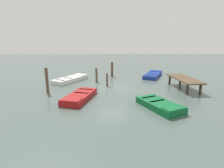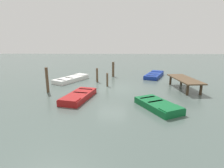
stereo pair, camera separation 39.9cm
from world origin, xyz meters
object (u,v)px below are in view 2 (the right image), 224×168
object	(u,v)px
rowboat_green	(158,105)
mooring_piling_far_right	(113,69)
rowboat_red	(79,96)
dock_segment	(185,80)
mooring_piling_far_left	(97,75)
rowboat_blue	(154,75)
rowboat_white	(72,79)
mooring_piling_near_right	(47,80)
mooring_piling_mid_left	(107,80)

from	to	relation	value
rowboat_green	mooring_piling_far_right	world-z (taller)	mooring_piling_far_right
rowboat_red	dock_segment	bearing A→B (deg)	121.72
rowboat_red	mooring_piling_far_left	world-z (taller)	mooring_piling_far_left
rowboat_blue	rowboat_red	world-z (taller)	same
rowboat_white	mooring_piling_near_right	world-z (taller)	mooring_piling_near_right
mooring_piling_near_right	mooring_piling_far_right	xyz separation A→B (m)	(-6.42, 5.19, -0.16)
dock_segment	rowboat_green	world-z (taller)	dock_segment
rowboat_white	mooring_piling_far_left	distance (m)	2.78
rowboat_blue	mooring_piling_mid_left	xyz separation A→B (m)	(4.41, -5.19, 0.39)
rowboat_green	mooring_piling_far_right	xyz separation A→B (m)	(-9.82, -2.91, 0.63)
rowboat_green	mooring_piling_near_right	size ratio (longest dim) A/B	1.69
rowboat_white	rowboat_red	xyz separation A→B (m)	(5.77, 1.93, 0.00)
rowboat_white	mooring_piling_near_right	bearing A→B (deg)	-162.87
mooring_piling_mid_left	rowboat_white	bearing A→B (deg)	-119.13
rowboat_white	rowboat_blue	xyz separation A→B (m)	(-2.29, 8.99, -0.00)
rowboat_white	rowboat_blue	world-z (taller)	same
rowboat_red	mooring_piling_mid_left	bearing A→B (deg)	166.41
mooring_piling_near_right	mooring_piling_far_left	world-z (taller)	mooring_piling_near_right
rowboat_blue	mooring_piling_mid_left	size ratio (longest dim) A/B	3.50
dock_segment	rowboat_white	world-z (taller)	dock_segment
rowboat_white	mooring_piling_near_right	distance (m)	4.26
rowboat_blue	mooring_piling_far_left	world-z (taller)	mooring_piling_far_left
mooring_piling_far_left	mooring_piling_far_right	bearing A→B (deg)	150.24
mooring_piling_mid_left	mooring_piling_far_left	bearing A→B (deg)	-147.25
rowboat_red	mooring_piling_near_right	bearing A→B (deg)	-107.07
rowboat_green	mooring_piling_mid_left	world-z (taller)	mooring_piling_mid_left
rowboat_blue	mooring_piling_mid_left	bearing A→B (deg)	154.99
mooring_piling_near_right	mooring_piling_far_right	world-z (taller)	mooring_piling_near_right
dock_segment	rowboat_white	distance (m)	10.86
rowboat_red	mooring_piling_far_right	size ratio (longest dim) A/B	2.25
rowboat_white	rowboat_blue	distance (m)	9.28
rowboat_blue	rowboat_green	world-z (taller)	same
dock_segment	mooring_piling_mid_left	world-z (taller)	mooring_piling_mid_left
mooring_piling_near_right	dock_segment	bearing A→B (deg)	95.52
rowboat_white	rowboat_green	bearing A→B (deg)	-106.39
dock_segment	mooring_piling_far_right	world-z (taller)	mooring_piling_far_right
rowboat_blue	mooring_piling_near_right	size ratio (longest dim) A/B	2.12
mooring_piling_far_right	mooring_piling_mid_left	bearing A→B (deg)	-5.99
dock_segment	rowboat_green	bearing A→B (deg)	-41.39
rowboat_green	rowboat_red	bearing A→B (deg)	-133.97
dock_segment	mooring_piling_mid_left	size ratio (longest dim) A/B	3.46
rowboat_blue	rowboat_red	size ratio (longest dim) A/B	1.13
mooring_piling_far_right	mooring_piling_far_left	bearing A→B (deg)	-29.76
mooring_piling_mid_left	dock_segment	bearing A→B (deg)	82.48
dock_segment	mooring_piling_mid_left	bearing A→B (deg)	-103.17
rowboat_blue	mooring_piling_far_left	size ratio (longest dim) A/B	3.04
rowboat_blue	mooring_piling_far_right	size ratio (longest dim) A/B	2.53
dock_segment	mooring_piling_near_right	xyz separation A→B (m)	(1.10, -11.34, 0.19)
rowboat_blue	mooring_piling_far_right	world-z (taller)	mooring_piling_far_right
rowboat_white	rowboat_green	world-z (taller)	same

